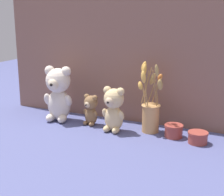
{
  "coord_description": "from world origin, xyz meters",
  "views": [
    {
      "loc": [
        0.66,
        -1.44,
        0.57
      ],
      "look_at": [
        0.0,
        0.02,
        0.15
      ],
      "focal_mm": 55.0,
      "sensor_mm": 36.0,
      "label": 1
    }
  ],
  "objects_px": {
    "teddy_bear_small": "(91,109)",
    "decorative_tin_short": "(174,131)",
    "teddy_bear_medium": "(113,108)",
    "flower_vase": "(151,110)",
    "decorative_tin_tall": "(198,137)",
    "teddy_bear_large": "(58,93)"
  },
  "relations": [
    {
      "from": "teddy_bear_medium",
      "to": "flower_vase",
      "type": "height_order",
      "value": "flower_vase"
    },
    {
      "from": "teddy_bear_medium",
      "to": "teddy_bear_small",
      "type": "bearing_deg",
      "value": 164.71
    },
    {
      "from": "teddy_bear_large",
      "to": "teddy_bear_medium",
      "type": "relative_size",
      "value": 1.33
    },
    {
      "from": "teddy_bear_small",
      "to": "flower_vase",
      "type": "relative_size",
      "value": 0.47
    },
    {
      "from": "teddy_bear_medium",
      "to": "teddy_bear_small",
      "type": "distance_m",
      "value": 0.15
    },
    {
      "from": "flower_vase",
      "to": "decorative_tin_short",
      "type": "height_order",
      "value": "flower_vase"
    },
    {
      "from": "flower_vase",
      "to": "decorative_tin_short",
      "type": "relative_size",
      "value": 3.9
    },
    {
      "from": "decorative_tin_tall",
      "to": "decorative_tin_short",
      "type": "xyz_separation_m",
      "value": [
        -0.12,
        0.03,
        0.0
      ]
    },
    {
      "from": "teddy_bear_small",
      "to": "decorative_tin_short",
      "type": "bearing_deg",
      "value": 0.09
    },
    {
      "from": "decorative_tin_tall",
      "to": "teddy_bear_small",
      "type": "bearing_deg",
      "value": 177.06
    },
    {
      "from": "teddy_bear_large",
      "to": "decorative_tin_short",
      "type": "height_order",
      "value": "teddy_bear_large"
    },
    {
      "from": "teddy_bear_medium",
      "to": "flower_vase",
      "type": "distance_m",
      "value": 0.18
    },
    {
      "from": "teddy_bear_medium",
      "to": "decorative_tin_short",
      "type": "height_order",
      "value": "teddy_bear_medium"
    },
    {
      "from": "flower_vase",
      "to": "decorative_tin_short",
      "type": "bearing_deg",
      "value": -12.46
    },
    {
      "from": "teddy_bear_medium",
      "to": "decorative_tin_short",
      "type": "bearing_deg",
      "value": 8.0
    },
    {
      "from": "teddy_bear_small",
      "to": "decorative_tin_short",
      "type": "relative_size",
      "value": 1.84
    },
    {
      "from": "teddy_bear_large",
      "to": "teddy_bear_small",
      "type": "distance_m",
      "value": 0.2
    },
    {
      "from": "teddy_bear_small",
      "to": "decorative_tin_short",
      "type": "xyz_separation_m",
      "value": [
        0.43,
        0.0,
        -0.05
      ]
    },
    {
      "from": "teddy_bear_small",
      "to": "flower_vase",
      "type": "distance_m",
      "value": 0.31
    },
    {
      "from": "teddy_bear_large",
      "to": "decorative_tin_short",
      "type": "distance_m",
      "value": 0.63
    },
    {
      "from": "decorative_tin_tall",
      "to": "flower_vase",
      "type": "bearing_deg",
      "value": 166.82
    },
    {
      "from": "teddy_bear_small",
      "to": "decorative_tin_tall",
      "type": "bearing_deg",
      "value": -2.94
    }
  ]
}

